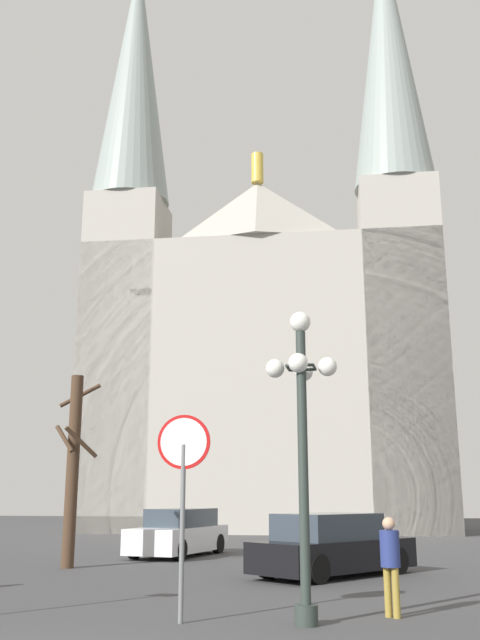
% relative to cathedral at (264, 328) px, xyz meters
% --- Properties ---
extents(cathedral, '(20.74, 11.34, 37.54)m').
position_rel_cathedral_xyz_m(cathedral, '(0.00, 0.00, 0.00)').
color(cathedral, '#ADA89E').
rests_on(cathedral, ground).
extents(stop_sign, '(0.88, 0.08, 3.20)m').
position_rel_cathedral_xyz_m(stop_sign, '(3.25, -29.26, -9.31)').
color(stop_sign, slate).
rests_on(stop_sign, ground).
extents(street_lamp, '(1.17, 1.17, 4.89)m').
position_rel_cathedral_xyz_m(street_lamp, '(5.17, -29.10, -8.61)').
color(street_lamp, '#2D3833').
rests_on(street_lamp, ground).
extents(bare_tree, '(1.46, 1.48, 5.27)m').
position_rel_cathedral_xyz_m(bare_tree, '(-2.08, -21.52, -8.86)').
color(bare_tree, '#473323').
rests_on(bare_tree, ground).
extents(parked_car_near_black, '(4.04, 4.67, 1.48)m').
position_rel_cathedral_xyz_m(parked_car_near_black, '(5.14, -22.25, -10.90)').
color(parked_car_near_black, black).
rests_on(parked_car_near_black, ground).
extents(parked_car_far_white, '(2.46, 4.71, 1.49)m').
position_rel_cathedral_xyz_m(parked_car_far_white, '(-0.19, -17.06, -10.89)').
color(parked_car_far_white, silver).
rests_on(parked_car_far_white, ground).
extents(pedestrian_walking, '(0.32, 0.32, 1.56)m').
position_rel_cathedral_xyz_m(pedestrian_walking, '(6.47, -28.12, -10.66)').
color(pedestrian_walking, olive).
rests_on(pedestrian_walking, ground).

